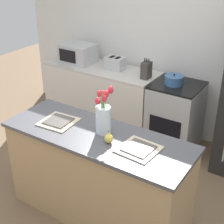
% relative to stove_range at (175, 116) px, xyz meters
% --- Properties ---
extents(ground_plane, '(10.00, 10.00, 0.00)m').
position_rel_stove_range_xyz_m(ground_plane, '(-0.10, -1.60, -0.45)').
color(ground_plane, brown).
extents(back_wall, '(5.20, 0.08, 2.70)m').
position_rel_stove_range_xyz_m(back_wall, '(-0.10, 0.40, 0.90)').
color(back_wall, silver).
rests_on(back_wall, ground_plane).
extents(kitchen_island, '(1.80, 0.66, 0.94)m').
position_rel_stove_range_xyz_m(kitchen_island, '(-0.10, -1.60, 0.02)').
color(kitchen_island, tan).
rests_on(kitchen_island, ground_plane).
extents(back_counter, '(1.68, 0.60, 0.89)m').
position_rel_stove_range_xyz_m(back_counter, '(-1.16, 0.00, 0.00)').
color(back_counter, silver).
rests_on(back_counter, ground_plane).
extents(stove_range, '(0.60, 0.61, 0.89)m').
position_rel_stove_range_xyz_m(stove_range, '(0.00, 0.00, 0.00)').
color(stove_range, '#B2B5B7').
rests_on(stove_range, ground_plane).
extents(flower_vase, '(0.15, 0.15, 0.45)m').
position_rel_stove_range_xyz_m(flower_vase, '(-0.07, -1.54, 0.65)').
color(flower_vase, silver).
rests_on(flower_vase, kitchen_island).
extents(pear_figurine, '(0.07, 0.07, 0.12)m').
position_rel_stove_range_xyz_m(pear_figurine, '(0.07, -1.66, 0.54)').
color(pear_figurine, '#E5CC4C').
rests_on(pear_figurine, kitchen_island).
extents(plate_setting_left, '(0.34, 0.34, 0.02)m').
position_rel_stove_range_xyz_m(plate_setting_left, '(-0.54, -1.62, 0.50)').
color(plate_setting_left, beige).
rests_on(plate_setting_left, kitchen_island).
extents(plate_setting_right, '(0.34, 0.34, 0.02)m').
position_rel_stove_range_xyz_m(plate_setting_right, '(0.34, -1.62, 0.50)').
color(plate_setting_right, beige).
rests_on(plate_setting_right, kitchen_island).
extents(toaster, '(0.28, 0.18, 0.17)m').
position_rel_stove_range_xyz_m(toaster, '(-0.96, 0.04, 0.53)').
color(toaster, '#B7BABC').
rests_on(toaster, back_counter).
extents(cooking_pot, '(0.24, 0.24, 0.14)m').
position_rel_stove_range_xyz_m(cooking_pot, '(-0.04, -0.03, 0.51)').
color(cooking_pot, '#386093').
rests_on(cooking_pot, stove_range).
extents(microwave, '(0.48, 0.37, 0.27)m').
position_rel_stove_range_xyz_m(microwave, '(-1.57, -0.00, 0.58)').
color(microwave, '#B7BABC').
rests_on(microwave, back_counter).
extents(knife_block, '(0.10, 0.14, 0.27)m').
position_rel_stove_range_xyz_m(knife_block, '(-0.43, -0.03, 0.56)').
color(knife_block, '#3D3833').
rests_on(knife_block, back_counter).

